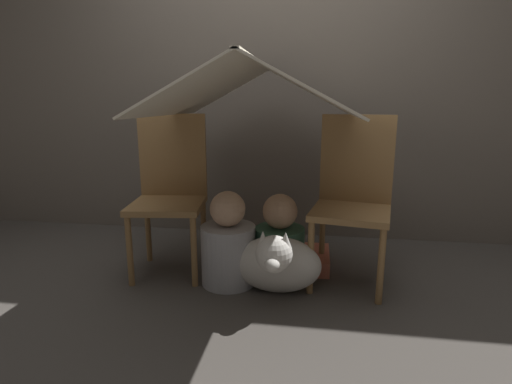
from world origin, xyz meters
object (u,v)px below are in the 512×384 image
at_px(chair_left, 170,188).
at_px(person_second, 280,244).
at_px(chair_right, 353,194).
at_px(person_front, 228,246).
at_px(dog, 277,262).

xyz_separation_m(chair_left, person_second, (0.70, -0.09, -0.31)).
bearing_deg(chair_right, person_front, -156.03).
relative_size(chair_right, person_second, 1.85).
height_order(person_second, dog, person_second).
relative_size(chair_left, chair_right, 1.00).
bearing_deg(dog, person_front, 158.90).
bearing_deg(dog, chair_left, 157.71).
bearing_deg(person_front, chair_right, 13.64).
distance_m(chair_right, person_second, 0.53).
bearing_deg(chair_left, person_second, -14.49).
bearing_deg(person_front, dog, -21.10).
xyz_separation_m(person_front, person_second, (0.30, 0.09, -0.01)).
distance_m(chair_right, dog, 0.61).
relative_size(chair_right, dog, 2.00).
distance_m(chair_right, person_front, 0.80).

